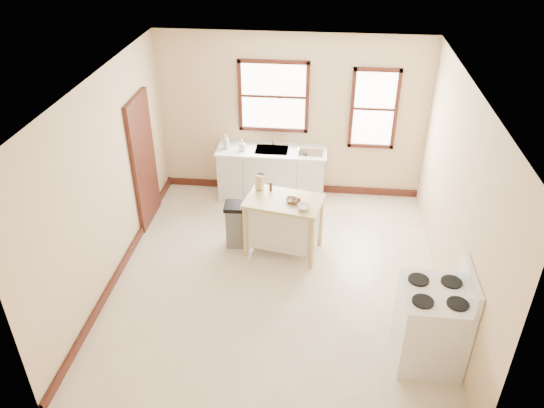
# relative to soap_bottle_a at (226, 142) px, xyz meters

# --- Properties ---
(floor) EXTENTS (5.00, 5.00, 0.00)m
(floor) POSITION_rel_soap_bottle_a_xyz_m (1.06, -2.15, -1.05)
(floor) COLOR beige
(floor) RESTS_ON ground
(ceiling) EXTENTS (5.00, 5.00, 0.00)m
(ceiling) POSITION_rel_soap_bottle_a_xyz_m (1.06, -2.15, 1.75)
(ceiling) COLOR white
(ceiling) RESTS_ON ground
(wall_back) EXTENTS (4.50, 0.04, 2.80)m
(wall_back) POSITION_rel_soap_bottle_a_xyz_m (1.06, 0.35, 0.35)
(wall_back) COLOR #D9B58E
(wall_back) RESTS_ON ground
(wall_left) EXTENTS (0.04, 5.00, 2.80)m
(wall_left) POSITION_rel_soap_bottle_a_xyz_m (-1.19, -2.15, 0.35)
(wall_left) COLOR #D9B58E
(wall_left) RESTS_ON ground
(wall_right) EXTENTS (0.04, 5.00, 2.80)m
(wall_right) POSITION_rel_soap_bottle_a_xyz_m (3.31, -2.15, 0.35)
(wall_right) COLOR #D9B58E
(wall_right) RESTS_ON ground
(window_main) EXTENTS (1.17, 0.06, 1.22)m
(window_main) POSITION_rel_soap_bottle_a_xyz_m (0.76, 0.33, 0.70)
(window_main) COLOR #34140E
(window_main) RESTS_ON wall_back
(window_side) EXTENTS (0.77, 0.06, 1.37)m
(window_side) POSITION_rel_soap_bottle_a_xyz_m (2.41, 0.33, 0.55)
(window_side) COLOR #34140E
(window_side) RESTS_ON wall_back
(door_left) EXTENTS (0.06, 0.90, 2.10)m
(door_left) POSITION_rel_soap_bottle_a_xyz_m (-1.15, -0.85, -0.00)
(door_left) COLOR #34140E
(door_left) RESTS_ON ground
(baseboard_back) EXTENTS (4.50, 0.04, 0.12)m
(baseboard_back) POSITION_rel_soap_bottle_a_xyz_m (1.06, 0.32, -0.99)
(baseboard_back) COLOR #34140E
(baseboard_back) RESTS_ON ground
(baseboard_left) EXTENTS (0.04, 5.00, 0.12)m
(baseboard_left) POSITION_rel_soap_bottle_a_xyz_m (-1.16, -2.15, -0.99)
(baseboard_left) COLOR #34140E
(baseboard_left) RESTS_ON ground
(sink_counter) EXTENTS (1.86, 0.62, 0.92)m
(sink_counter) POSITION_rel_soap_bottle_a_xyz_m (0.76, 0.05, -0.59)
(sink_counter) COLOR beige
(sink_counter) RESTS_ON ground
(faucet) EXTENTS (0.03, 0.03, 0.22)m
(faucet) POSITION_rel_soap_bottle_a_xyz_m (0.76, 0.23, -0.02)
(faucet) COLOR silver
(faucet) RESTS_ON sink_counter
(soap_bottle_a) EXTENTS (0.13, 0.13, 0.26)m
(soap_bottle_a) POSITION_rel_soap_bottle_a_xyz_m (0.00, 0.00, 0.00)
(soap_bottle_a) COLOR #B2B2B2
(soap_bottle_a) RESTS_ON sink_counter
(soap_bottle_b) EXTENTS (0.09, 0.09, 0.20)m
(soap_bottle_b) POSITION_rel_soap_bottle_a_xyz_m (0.28, -0.04, -0.03)
(soap_bottle_b) COLOR #B2B2B2
(soap_bottle_b) RESTS_ON sink_counter
(dish_rack) EXTENTS (0.42, 0.32, 0.10)m
(dish_rack) POSITION_rel_soap_bottle_a_xyz_m (1.42, -0.02, -0.08)
(dish_rack) COLOR silver
(dish_rack) RESTS_ON sink_counter
(kitchen_island) EXTENTS (1.20, 0.89, 0.89)m
(kitchen_island) POSITION_rel_soap_bottle_a_xyz_m (1.10, -1.51, -0.61)
(kitchen_island) COLOR tan
(kitchen_island) RESTS_ON ground
(knife_block) EXTENTS (0.13, 0.13, 0.20)m
(knife_block) POSITION_rel_soap_bottle_a_xyz_m (0.72, -1.24, -0.06)
(knife_block) COLOR tan
(knife_block) RESTS_ON kitchen_island
(pepper_grinder) EXTENTS (0.05, 0.05, 0.15)m
(pepper_grinder) POSITION_rel_soap_bottle_a_xyz_m (0.89, -1.28, -0.09)
(pepper_grinder) COLOR #482513
(pepper_grinder) RESTS_ON kitchen_island
(bowl_a) EXTENTS (0.19, 0.19, 0.04)m
(bowl_a) POSITION_rel_soap_bottle_a_xyz_m (1.22, -1.55, -0.14)
(bowl_a) COLOR brown
(bowl_a) RESTS_ON kitchen_island
(bowl_b) EXTENTS (0.17, 0.17, 0.04)m
(bowl_b) POSITION_rel_soap_bottle_a_xyz_m (1.27, -1.58, -0.14)
(bowl_b) COLOR brown
(bowl_b) RESTS_ON kitchen_island
(bowl_c) EXTENTS (0.20, 0.20, 0.06)m
(bowl_c) POSITION_rel_soap_bottle_a_xyz_m (1.40, -1.74, -0.13)
(bowl_c) COLOR silver
(bowl_c) RESTS_ON kitchen_island
(trash_bin) EXTENTS (0.38, 0.33, 0.71)m
(trash_bin) POSITION_rel_soap_bottle_a_xyz_m (0.40, -1.43, -0.69)
(trash_bin) COLOR #5A5A57
(trash_bin) RESTS_ON ground
(gas_stove) EXTENTS (0.78, 0.79, 1.24)m
(gas_stove) POSITION_rel_soap_bottle_a_xyz_m (2.94, -3.42, -0.43)
(gas_stove) COLOR silver
(gas_stove) RESTS_ON ground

